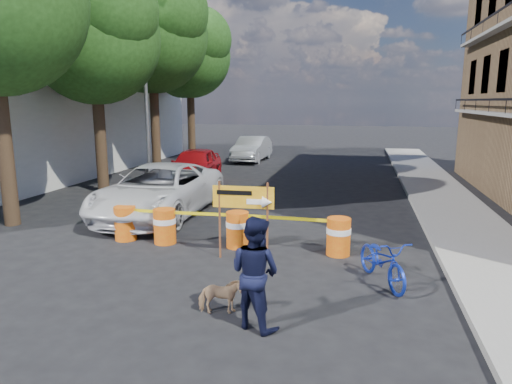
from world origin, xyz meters
The scene contains 18 objects.
ground centered at (0.00, 0.00, 0.00)m, with size 120.00×120.00×0.00m, color black.
sidewalk_east centered at (6.20, 6.00, 0.07)m, with size 2.40×40.00×0.15m, color gray.
white_building centered at (-13.00, 10.00, 3.00)m, with size 8.00×22.00×6.00m, color silver.
tree_mid_a centered at (-6.74, 7.00, 6.01)m, with size 5.25×5.00×8.68m.
tree_mid_b centered at (-6.73, 12.00, 6.71)m, with size 5.67×5.40×9.62m.
tree_far centered at (-6.74, 17.00, 6.22)m, with size 5.04×4.80×8.84m.
streetlamp centered at (-5.93, 9.50, 4.38)m, with size 1.25×0.18×8.00m.
barrel_far_left centered at (-2.78, 1.39, 0.47)m, with size 0.58×0.58×0.90m.
barrel_mid_left centered at (-1.65, 1.34, 0.47)m, with size 0.58×0.58×0.90m.
barrel_mid_right centered at (0.25, 1.44, 0.47)m, with size 0.58×0.58×0.90m.
barrel_far_right centered at (2.74, 1.40, 0.47)m, with size 0.58×0.58×0.90m.
detour_sign centered at (0.80, 0.61, 1.33)m, with size 1.42×0.27×1.82m.
pedestrian centered at (1.59, -2.45, 0.92)m, with size 0.89×0.70×1.84m, color black.
bicycle centered at (3.68, -0.17, 0.93)m, with size 0.65×0.97×1.85m, color #162EB4.
dog centered at (0.92, -2.17, 0.32)m, with size 0.34×0.76×0.64m, color tan.
suv_white centered at (-3.00, 3.98, 0.81)m, with size 2.70×5.85×1.63m, color silver.
sedan_red centered at (-4.02, 9.96, 0.77)m, with size 1.83×4.54×1.55m, color #A20D13.
sedan_silver centered at (-3.26, 17.88, 0.74)m, with size 1.58×4.52×1.49m, color silver.
Camera 1 is at (3.13, -9.14, 3.60)m, focal length 32.00 mm.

